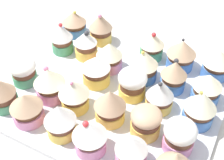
# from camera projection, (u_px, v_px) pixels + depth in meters

# --- Properties ---
(ground_plane) EXTENTS (1.80, 1.80, 0.03)m
(ground_plane) POSITION_uv_depth(u_px,v_px,m) (112.00, 98.00, 0.68)
(ground_plane) COLOR beige
(baking_tray) EXTENTS (0.46, 0.39, 0.01)m
(baking_tray) POSITION_uv_depth(u_px,v_px,m) (112.00, 92.00, 0.67)
(baking_tray) COLOR silver
(baking_tray) RESTS_ON ground_plane
(cupcake_0) EXTENTS (0.06, 0.06, 0.07)m
(cupcake_0) POSITION_uv_depth(u_px,v_px,m) (217.00, 63.00, 0.67)
(cupcake_0) COLOR #477AC6
(cupcake_0) RESTS_ON baking_tray
(cupcake_1) EXTENTS (0.07, 0.07, 0.08)m
(cupcake_1) POSITION_uv_depth(u_px,v_px,m) (181.00, 54.00, 0.69)
(cupcake_1) COLOR #477AC6
(cupcake_1) RESTS_ON baking_tray
(cupcake_2) EXTENTS (0.06, 0.06, 0.07)m
(cupcake_2) POSITION_uv_depth(u_px,v_px,m) (152.00, 45.00, 0.72)
(cupcake_2) COLOR #4C9E6B
(cupcake_2) RESTS_ON baking_tray
(cupcake_3) EXTENTS (0.06, 0.06, 0.08)m
(cupcake_3) POSITION_uv_depth(u_px,v_px,m) (101.00, 28.00, 0.77)
(cupcake_3) COLOR #EFC651
(cupcake_3) RESTS_ON baking_tray
(cupcake_4) EXTENTS (0.06, 0.06, 0.07)m
(cupcake_4) POSITION_uv_depth(u_px,v_px,m) (74.00, 23.00, 0.80)
(cupcake_4) COLOR #477AC6
(cupcake_4) RESTS_ON baking_tray
(cupcake_5) EXTENTS (0.06, 0.06, 0.07)m
(cupcake_5) POSITION_uv_depth(u_px,v_px,m) (207.00, 88.00, 0.62)
(cupcake_5) COLOR #477AC6
(cupcake_5) RESTS_ON baking_tray
(cupcake_6) EXTENTS (0.06, 0.06, 0.08)m
(cupcake_6) POSITION_uv_depth(u_px,v_px,m) (174.00, 75.00, 0.64)
(cupcake_6) COLOR #477AC6
(cupcake_6) RESTS_ON baking_tray
(cupcake_7) EXTENTS (0.06, 0.06, 0.08)m
(cupcake_7) POSITION_uv_depth(u_px,v_px,m) (144.00, 65.00, 0.67)
(cupcake_7) COLOR #477AC6
(cupcake_7) RESTS_ON baking_tray
(cupcake_8) EXTENTS (0.06, 0.06, 0.07)m
(cupcake_8) POSITION_uv_depth(u_px,v_px,m) (109.00, 56.00, 0.69)
(cupcake_8) COLOR pink
(cupcake_8) RESTS_ON baking_tray
(cupcake_9) EXTENTS (0.05, 0.05, 0.07)m
(cupcake_9) POSITION_uv_depth(u_px,v_px,m) (86.00, 44.00, 0.73)
(cupcake_9) COLOR #EFC651
(cupcake_9) RESTS_ON baking_tray
(cupcake_10) EXTENTS (0.06, 0.06, 0.08)m
(cupcake_10) POSITION_uv_depth(u_px,v_px,m) (62.00, 38.00, 0.74)
(cupcake_10) COLOR #4C9E6B
(cupcake_10) RESTS_ON baking_tray
(cupcake_11) EXTENTS (0.06, 0.06, 0.08)m
(cupcake_11) POSITION_uv_depth(u_px,v_px,m) (200.00, 107.00, 0.58)
(cupcake_11) COLOR #477AC6
(cupcake_11) RESTS_ON baking_tray
(cupcake_12) EXTENTS (0.06, 0.06, 0.08)m
(cupcake_12) POSITION_uv_depth(u_px,v_px,m) (159.00, 96.00, 0.60)
(cupcake_12) COLOR #EFC651
(cupcake_12) RESTS_ON baking_tray
(cupcake_13) EXTENTS (0.06, 0.06, 0.07)m
(cupcake_13) POSITION_uv_depth(u_px,v_px,m) (132.00, 83.00, 0.63)
(cupcake_13) COLOR #EFC651
(cupcake_13) RESTS_ON baking_tray
(cupcake_14) EXTENTS (0.06, 0.06, 0.07)m
(cupcake_14) POSITION_uv_depth(u_px,v_px,m) (96.00, 70.00, 0.66)
(cupcake_14) COLOR #EFC651
(cupcake_14) RESTS_ON baking_tray
(cupcake_15) EXTENTS (0.06, 0.06, 0.07)m
(cupcake_15) POSITION_uv_depth(u_px,v_px,m) (179.00, 135.00, 0.54)
(cupcake_15) COLOR pink
(cupcake_15) RESTS_ON baking_tray
(cupcake_16) EXTENTS (0.06, 0.06, 0.06)m
(cupcake_16) POSITION_uv_depth(u_px,v_px,m) (146.00, 121.00, 0.56)
(cupcake_16) COLOR #EFC651
(cupcake_16) RESTS_ON baking_tray
(cupcake_17) EXTENTS (0.06, 0.06, 0.08)m
(cupcake_17) POSITION_uv_depth(u_px,v_px,m) (110.00, 105.00, 0.58)
(cupcake_17) COLOR #EFC651
(cupcake_17) RESTS_ON baking_tray
(cupcake_18) EXTENTS (0.06, 0.06, 0.07)m
(cupcake_18) POSITION_uv_depth(u_px,v_px,m) (74.00, 94.00, 0.60)
(cupcake_18) COLOR #EFC651
(cupcake_18) RESTS_ON baking_tray
(cupcake_19) EXTENTS (0.06, 0.06, 0.08)m
(cupcake_19) POSITION_uv_depth(u_px,v_px,m) (50.00, 83.00, 0.63)
(cupcake_19) COLOR pink
(cupcake_19) RESTS_ON baking_tray
(cupcake_20) EXTENTS (0.06, 0.06, 0.06)m
(cupcake_20) POSITION_uv_depth(u_px,v_px,m) (23.00, 71.00, 0.66)
(cupcake_20) COLOR #4C9E6B
(cupcake_20) RESTS_ON baking_tray
(cupcake_22) EXTENTS (0.06, 0.06, 0.07)m
(cupcake_22) POSITION_uv_depth(u_px,v_px,m) (131.00, 150.00, 0.52)
(cupcake_22) COLOR pink
(cupcake_22) RESTS_ON baking_tray
(cupcake_23) EXTENTS (0.06, 0.06, 0.08)m
(cupcake_23) POSITION_uv_depth(u_px,v_px,m) (90.00, 136.00, 0.53)
(cupcake_23) COLOR pink
(cupcake_23) RESTS_ON baking_tray
(cupcake_24) EXTENTS (0.06, 0.06, 0.08)m
(cupcake_24) POSITION_uv_depth(u_px,v_px,m) (60.00, 120.00, 0.56)
(cupcake_24) COLOR #EFC651
(cupcake_24) RESTS_ON baking_tray
(cupcake_25) EXTENTS (0.06, 0.06, 0.07)m
(cupcake_25) POSITION_uv_depth(u_px,v_px,m) (26.00, 107.00, 0.58)
(cupcake_25) COLOR pink
(cupcake_25) RESTS_ON baking_tray
(cupcake_26) EXTENTS (0.06, 0.06, 0.07)m
(cupcake_26) POSITION_uv_depth(u_px,v_px,m) (1.00, 93.00, 0.61)
(cupcake_26) COLOR #4C9E6B
(cupcake_26) RESTS_ON baking_tray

